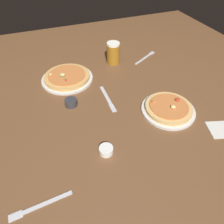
# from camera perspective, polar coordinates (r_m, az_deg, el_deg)

# --- Properties ---
(ground_plane) EXTENTS (2.40, 2.40, 0.03)m
(ground_plane) POSITION_cam_1_polar(r_m,az_deg,el_deg) (0.99, -0.00, -1.45)
(ground_plane) COLOR brown
(pizza_plate_near) EXTENTS (0.27, 0.27, 0.05)m
(pizza_plate_near) POSITION_cam_1_polar(r_m,az_deg,el_deg) (1.03, 15.78, 0.97)
(pizza_plate_near) COLOR silver
(pizza_plate_near) RESTS_ON ground_plane
(pizza_plate_far) EXTENTS (0.30, 0.30, 0.05)m
(pizza_plate_far) POSITION_cam_1_polar(r_m,az_deg,el_deg) (1.23, -12.68, 9.65)
(pizza_plate_far) COLOR silver
(pizza_plate_far) RESTS_ON ground_plane
(beer_mug_dark) EXTENTS (0.10, 0.12, 0.14)m
(beer_mug_dark) POSITION_cam_1_polar(r_m,az_deg,el_deg) (1.35, 0.39, 16.55)
(beer_mug_dark) COLOR #9E6619
(beer_mug_dark) RESTS_ON ground_plane
(ramekin_sauce) EXTENTS (0.06, 0.06, 0.04)m
(ramekin_sauce) POSITION_cam_1_polar(r_m,az_deg,el_deg) (1.04, -11.63, 2.68)
(ramekin_sauce) COLOR #333338
(ramekin_sauce) RESTS_ON ground_plane
(ramekin_butter) EXTENTS (0.06, 0.06, 0.03)m
(ramekin_butter) POSITION_cam_1_polar(r_m,az_deg,el_deg) (0.83, -1.70, -10.81)
(ramekin_butter) COLOR white
(ramekin_butter) RESTS_ON ground_plane
(napkin_folded) EXTENTS (0.17, 0.14, 0.01)m
(napkin_folded) POSITION_cam_1_polar(r_m,az_deg,el_deg) (1.05, 29.39, -4.26)
(napkin_folded) COLOR silver
(napkin_folded) RESTS_ON ground_plane
(fork_left) EXTENTS (0.21, 0.13, 0.01)m
(fork_left) POSITION_cam_1_polar(r_m,az_deg,el_deg) (1.45, 9.51, 15.16)
(fork_left) COLOR silver
(fork_left) RESTS_ON ground_plane
(knife_right) EXTENTS (0.02, 0.22, 0.01)m
(knife_right) POSITION_cam_1_polar(r_m,az_deg,el_deg) (1.07, -1.24, 3.89)
(knife_right) COLOR silver
(knife_right) RESTS_ON ground_plane
(fork_spare) EXTENTS (0.21, 0.03, 0.01)m
(fork_spare) POSITION_cam_1_polar(r_m,az_deg,el_deg) (0.78, -19.94, -23.82)
(fork_spare) COLOR silver
(fork_spare) RESTS_ON ground_plane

